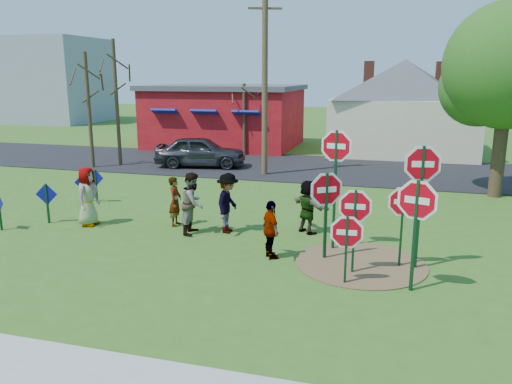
% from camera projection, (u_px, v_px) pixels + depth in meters
% --- Properties ---
extents(ground, '(120.00, 120.00, 0.00)m').
position_uv_depth(ground, '(204.00, 236.00, 14.37)').
color(ground, '#335E1A').
rests_on(ground, ground).
extents(sidewalk, '(22.00, 1.80, 0.08)m').
position_uv_depth(sidewalk, '(32.00, 377.00, 7.61)').
color(sidewalk, '#9E9E99').
rests_on(sidewalk, ground).
extents(road, '(120.00, 7.50, 0.04)m').
position_uv_depth(road, '(287.00, 167.00, 25.15)').
color(road, black).
rests_on(road, ground).
extents(dirt_patch, '(3.20, 3.20, 0.03)m').
position_uv_depth(dirt_patch, '(361.00, 263.00, 12.26)').
color(dirt_patch, brown).
rests_on(dirt_patch, ground).
extents(red_building, '(9.40, 7.69, 3.90)m').
position_uv_depth(red_building, '(225.00, 116.00, 32.23)').
color(red_building, maroon).
rests_on(red_building, ground).
extents(cream_house, '(9.40, 9.40, 6.50)m').
position_uv_depth(cream_house, '(403.00, 103.00, 29.15)').
color(cream_house, beige).
rests_on(cream_house, ground).
extents(distant_building, '(10.00, 8.00, 8.00)m').
position_uv_depth(distant_building, '(48.00, 80.00, 48.89)').
color(distant_building, '#8C939E').
rests_on(distant_building, ground).
extents(stop_sign_a, '(1.04, 0.07, 2.14)m').
position_uv_depth(stop_sign_a, '(355.00, 213.00, 11.39)').
color(stop_sign_a, '#0F391D').
rests_on(stop_sign_a, ground).
extents(stop_sign_b, '(1.09, 0.20, 3.32)m').
position_uv_depth(stop_sign_b, '(336.00, 159.00, 12.77)').
color(stop_sign_b, '#0F391D').
rests_on(stop_sign_b, ground).
extents(stop_sign_c, '(1.13, 0.24, 3.12)m').
position_uv_depth(stop_sign_c, '(422.00, 179.00, 11.48)').
color(stop_sign_c, '#0F391D').
rests_on(stop_sign_c, ground).
extents(stop_sign_d, '(0.97, 0.07, 2.10)m').
position_uv_depth(stop_sign_d, '(403.00, 207.00, 11.77)').
color(stop_sign_d, '#0F391D').
rests_on(stop_sign_d, ground).
extents(stop_sign_e, '(0.99, 0.10, 1.69)m').
position_uv_depth(stop_sign_e, '(347.00, 236.00, 10.87)').
color(stop_sign_e, '#0F391D').
rests_on(stop_sign_e, ground).
extents(stop_sign_f, '(1.11, 0.38, 2.58)m').
position_uv_depth(stop_sign_f, '(417.00, 209.00, 10.35)').
color(stop_sign_f, '#0F391D').
rests_on(stop_sign_f, ground).
extents(stop_sign_g, '(0.99, 0.62, 2.37)m').
position_uv_depth(stop_sign_g, '(326.00, 197.00, 12.26)').
color(stop_sign_g, '#0F391D').
rests_on(stop_sign_g, ground).
extents(blue_diamond_b, '(0.68, 0.16, 1.27)m').
position_uv_depth(blue_diamond_b, '(47.00, 199.00, 15.48)').
color(blue_diamond_b, '#0F391D').
rests_on(blue_diamond_b, ground).
extents(blue_diamond_c, '(0.59, 0.19, 1.04)m').
position_uv_depth(blue_diamond_c, '(83.00, 185.00, 18.10)').
color(blue_diamond_c, '#0F391D').
rests_on(blue_diamond_c, ground).
extents(blue_diamond_d, '(0.62, 0.06, 1.23)m').
position_uv_depth(blue_diamond_d, '(96.00, 182.00, 17.97)').
color(blue_diamond_d, '#0F391D').
rests_on(blue_diamond_d, ground).
extents(person_a, '(0.61, 0.91, 1.82)m').
position_uv_depth(person_a, '(88.00, 196.00, 15.24)').
color(person_a, '#3C3E7F').
rests_on(person_a, ground).
extents(person_b, '(0.42, 0.59, 1.52)m').
position_uv_depth(person_b, '(175.00, 201.00, 15.24)').
color(person_b, '#1F6A5C').
rests_on(person_b, ground).
extents(person_c, '(0.73, 0.91, 1.81)m').
position_uv_depth(person_c, '(193.00, 203.00, 14.48)').
color(person_c, '#945B41').
rests_on(person_c, ground).
extents(person_d, '(0.68, 1.16, 1.77)m').
position_uv_depth(person_d, '(228.00, 203.00, 14.54)').
color(person_d, '#38383D').
rests_on(person_d, ground).
extents(person_e, '(0.81, 0.93, 1.50)m').
position_uv_depth(person_e, '(271.00, 230.00, 12.48)').
color(person_e, '#563461').
rests_on(person_e, ground).
extents(person_f, '(1.42, 1.30, 1.58)m').
position_uv_depth(person_f, '(308.00, 207.00, 14.51)').
color(person_f, '#25592C').
rests_on(person_f, ground).
extents(suv, '(4.72, 2.57, 1.52)m').
position_uv_depth(suv, '(200.00, 152.00, 24.89)').
color(suv, '#2E2F33').
rests_on(suv, road).
extents(utility_pole, '(1.94, 0.84, 8.35)m').
position_uv_depth(utility_pole, '(265.00, 78.00, 22.17)').
color(utility_pole, '#4C3823').
rests_on(utility_pole, ground).
extents(leafy_tree, '(5.05, 4.61, 7.18)m').
position_uv_depth(leafy_tree, '(511.00, 72.00, 18.00)').
color(leafy_tree, '#382819').
rests_on(leafy_tree, ground).
extents(bare_tree_west, '(1.80, 1.80, 6.25)m').
position_uv_depth(bare_tree_west, '(116.00, 85.00, 24.65)').
color(bare_tree_west, '#382819').
rests_on(bare_tree_west, ground).
extents(bare_tree_east, '(1.80, 1.80, 4.07)m').
position_uv_depth(bare_tree_east, '(244.00, 109.00, 28.10)').
color(bare_tree_east, '#382819').
rests_on(bare_tree_east, ground).
extents(bare_tree_mid, '(1.80, 1.80, 5.61)m').
position_uv_depth(bare_tree_mid, '(88.00, 94.00, 24.13)').
color(bare_tree_mid, '#382819').
rests_on(bare_tree_mid, ground).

